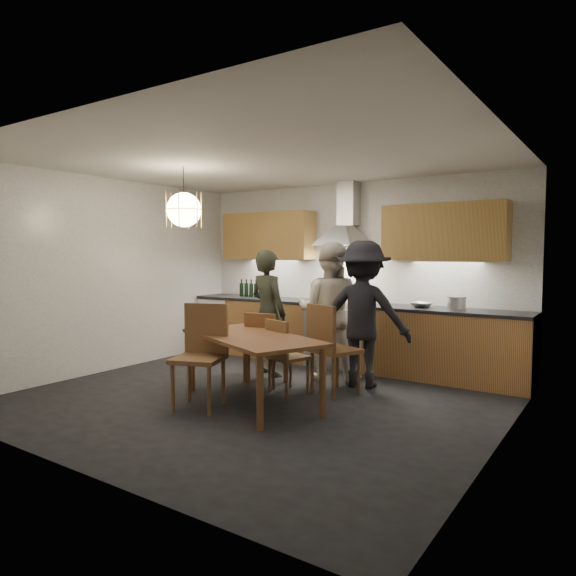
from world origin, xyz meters
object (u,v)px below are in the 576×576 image
Objects in this scene: dining_table at (252,343)px; person_left at (268,313)px; person_mid at (329,311)px; wine_bottles at (256,288)px; chair_back_left at (264,344)px; chair_front at (202,348)px; stock_pot at (457,304)px; mixing_bowl at (422,305)px; person_right at (363,314)px.

person_left is at bearing 140.68° from dining_table.
wine_bottles is at bearing -38.83° from person_mid.
wine_bottles is (-1.28, 1.52, 0.53)m from chair_back_left.
person_left reaches higher than chair_front.
person_left is 2.36m from stock_pot.
person_mid reaches higher than chair_front.
stock_pot is at bearing -141.90° from person_left.
mixing_bowl is at bearing 39.29° from chair_front.
person_left is 2.51× the size of wine_bottles.
wine_bottles reaches higher than chair_back_left.
person_mid is at bearing -140.51° from mixing_bowl.
person_right is (1.05, 1.65, 0.26)m from chair_front.
wine_bottles is at bearing -60.04° from chair_back_left.
stock_pot is at bearing -151.72° from chair_back_left.
person_mid reaches higher than stock_pot.
chair_front is 4.75× the size of stock_pot.
wine_bottles is (-3.13, 0.05, 0.06)m from stock_pot.
chair_front is at bearing 44.23° from person_right.
person_mid is 2.66× the size of wine_bottles.
person_right is 6.38× the size of mixing_bowl.
person_right is at bearing 84.69° from dining_table.
person_mid is at bearing 52.32° from chair_front.
stock_pot is 0.35× the size of wine_bottles.
person_right reaches higher than stock_pot.
stock_pot is 3.13m from wine_bottles.
chair_back_left is 1.24m from person_right.
chair_front is 1.83m from person_mid.
stock_pot reaches higher than mixing_bowl.
person_right reaches higher than chair_front.
mixing_bowl is (0.92, 0.76, 0.07)m from person_mid.
stock_pot reaches higher than dining_table.
chair_front reaches higher than stock_pot.
chair_back_left is 2.40m from stock_pot.
mixing_bowl reaches higher than chair_back_left.
chair_back_left is 0.95m from person_mid.
chair_back_left is at bearing 65.60° from chair_front.
dining_table is 1.47m from person_right.
chair_back_left is 3.26× the size of mixing_bowl.
person_left is (-0.23, 1.48, 0.21)m from chair_front.
chair_front is 1.97m from person_right.
chair_front is 3.13m from stock_pot.
chair_front is 0.65× the size of person_left.
wine_bottles reaches higher than dining_table.
person_right is at bearing -20.64° from wine_bottles.
dining_table is at bearing 25.37° from chair_front.
chair_back_left is at bearing 138.15° from dining_table.
dining_table is at bearing 131.86° from person_left.
person_right is 1.19m from stock_pot.
chair_front is 0.62× the size of person_mid.
person_left is 1.43m from wine_bottles.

